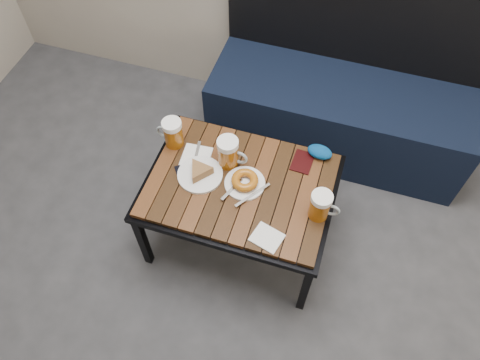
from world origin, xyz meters
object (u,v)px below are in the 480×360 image
(bench, at_px, (340,108))
(plate_pie, at_px, (200,173))
(passport_navy, at_px, (193,171))
(knit_pouch, at_px, (320,152))
(plate_bagel, at_px, (245,182))
(beer_mug_right, at_px, (321,206))
(beer_mug_left, at_px, (173,133))
(passport_burgundy, at_px, (302,162))
(cafe_table, at_px, (240,189))
(beer_mug_centre, at_px, (229,153))

(bench, height_order, plate_pie, bench)
(passport_navy, relative_size, knit_pouch, 1.24)
(plate_pie, xyz_separation_m, plate_bagel, (0.20, 0.01, -0.00))
(bench, xyz_separation_m, beer_mug_right, (0.03, -0.82, 0.27))
(beer_mug_left, distance_m, beer_mug_right, 0.75)
(plate_bagel, bearing_deg, passport_burgundy, 42.36)
(beer_mug_right, distance_m, plate_bagel, 0.35)
(knit_pouch, bearing_deg, bench, 86.27)
(cafe_table, height_order, plate_bagel, plate_bagel)
(bench, bearing_deg, passport_navy, -125.52)
(beer_mug_left, xyz_separation_m, beer_mug_centre, (0.28, -0.03, 0.00))
(cafe_table, relative_size, beer_mug_centre, 5.47)
(bench, relative_size, knit_pouch, 12.11)
(beer_mug_left, relative_size, beer_mug_right, 1.02)
(plate_pie, distance_m, passport_burgundy, 0.47)
(passport_burgundy, xyz_separation_m, knit_pouch, (0.06, 0.06, 0.02))
(plate_bagel, distance_m, passport_burgundy, 0.29)
(bench, xyz_separation_m, passport_navy, (-0.55, -0.78, 0.20))
(plate_bagel, bearing_deg, passport_navy, -178.46)
(plate_bagel, xyz_separation_m, passport_burgundy, (0.21, 0.20, -0.02))
(beer_mug_right, bearing_deg, cafe_table, 171.75)
(bench, relative_size, passport_burgundy, 11.26)
(bench, xyz_separation_m, beer_mug_left, (-0.70, -0.65, 0.27))
(passport_navy, distance_m, knit_pouch, 0.58)
(cafe_table, xyz_separation_m, passport_burgundy, (0.24, 0.20, 0.05))
(passport_navy, bearing_deg, cafe_table, 54.43)
(cafe_table, relative_size, passport_navy, 5.88)
(cafe_table, relative_size, beer_mug_right, 5.89)
(plate_bagel, relative_size, passport_navy, 1.55)
(passport_burgundy, bearing_deg, beer_mug_left, -170.52)
(beer_mug_right, xyz_separation_m, passport_burgundy, (-0.13, 0.25, -0.07))
(bench, distance_m, passport_navy, 0.98)
(cafe_table, distance_m, knit_pouch, 0.40)
(knit_pouch, bearing_deg, beer_mug_right, -78.35)
(plate_pie, bearing_deg, bench, 56.73)
(cafe_table, bearing_deg, beer_mug_right, -7.68)
(plate_pie, height_order, passport_burgundy, plate_pie)
(passport_burgundy, relative_size, knit_pouch, 1.08)
(bench, height_order, beer_mug_left, bench)
(cafe_table, xyz_separation_m, passport_navy, (-0.22, -0.00, 0.05))
(beer_mug_left, height_order, passport_navy, beer_mug_left)
(bench, height_order, cafe_table, bench)
(bench, bearing_deg, beer_mug_left, -137.07)
(bench, distance_m, passport_burgundy, 0.62)
(beer_mug_right, height_order, plate_pie, beer_mug_right)
(plate_pie, bearing_deg, passport_navy, 168.32)
(cafe_table, xyz_separation_m, beer_mug_centre, (-0.08, 0.09, 0.12))
(cafe_table, distance_m, beer_mug_right, 0.38)
(bench, relative_size, beer_mug_right, 9.82)
(beer_mug_left, relative_size, plate_bagel, 0.65)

